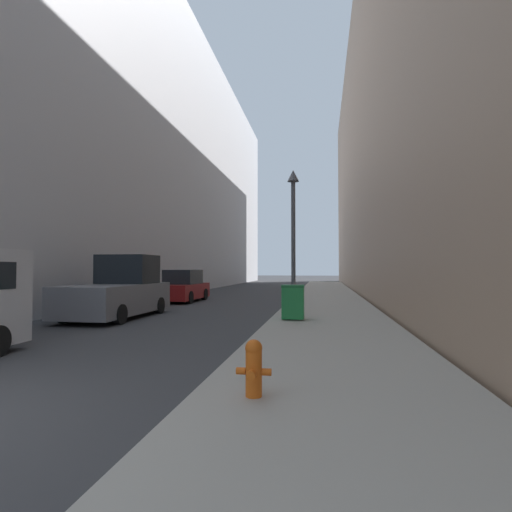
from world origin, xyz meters
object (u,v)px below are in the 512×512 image
lamppost (293,226)px  parked_sedan_near (183,287)px  fire_hydrant (254,367)px  pickup_truck (119,292)px  trash_bin (293,302)px

lamppost → parked_sedan_near: size_ratio=1.29×
lamppost → parked_sedan_near: bearing=140.7°
fire_hydrant → pickup_truck: (-6.49, 8.54, 0.40)m
pickup_truck → trash_bin: bearing=-6.9°
fire_hydrant → trash_bin: size_ratio=0.65×
fire_hydrant → lamppost: (-0.25, 10.42, 2.90)m
lamppost → pickup_truck: size_ratio=1.10×
trash_bin → pickup_truck: pickup_truck is taller
lamppost → pickup_truck: bearing=-163.2°
parked_sedan_near → pickup_truck: bearing=-89.2°
trash_bin → lamppost: 3.80m
fire_hydrant → pickup_truck: size_ratio=0.14×
trash_bin → parked_sedan_near: parked_sedan_near is taller
fire_hydrant → parked_sedan_near: (-6.59, 15.60, 0.24)m
fire_hydrant → parked_sedan_near: size_ratio=0.17×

